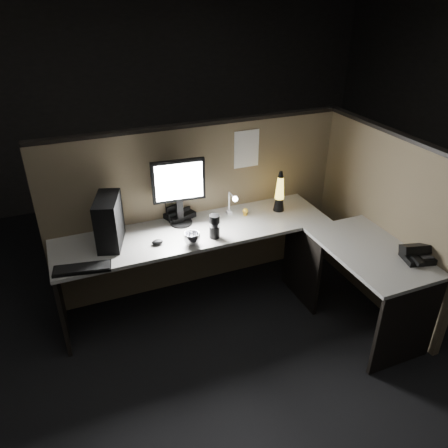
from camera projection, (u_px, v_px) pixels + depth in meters
name	position (u px, v px, depth m)	size (l,w,h in m)	color
floor	(240.00, 339.00, 3.52)	(6.00, 6.00, 0.00)	black
room_shell	(244.00, 146.00, 2.74)	(6.00, 6.00, 6.00)	silver
partition_back	(199.00, 208.00, 3.91)	(2.66, 0.06, 1.50)	brown
partition_right	(380.00, 222.00, 3.68)	(0.06, 1.66, 1.50)	brown
desk	(249.00, 258.00, 3.50)	(2.60, 1.60, 0.73)	#AEACA4
pc_tower	(109.00, 221.00, 3.33)	(0.17, 0.37, 0.39)	black
monitor	(179.00, 186.00, 3.55)	(0.44, 0.19, 0.56)	black
keyboard	(82.00, 269.00, 3.10)	(0.40, 0.13, 0.02)	black
mouse	(157.00, 242.00, 3.40)	(0.09, 0.06, 0.04)	black
clip_lamp	(232.00, 203.00, 3.74)	(0.04, 0.18, 0.23)	white
organizer	(178.00, 212.00, 3.80)	(0.29, 0.27, 0.18)	black
lava_lamp	(280.00, 194.00, 3.85)	(0.10, 0.10, 0.37)	black
travel_mug	(214.00, 226.00, 3.45)	(0.09, 0.09, 0.20)	black
steel_mug	(192.00, 239.00, 3.39)	(0.13, 0.13, 0.10)	#BBBAC2
figurine	(245.00, 211.00, 3.81)	(0.05, 0.05, 0.05)	gold
pinned_paper	(247.00, 149.00, 3.78)	(0.23, 0.00, 0.33)	white
desk_phone	(417.00, 254.00, 3.20)	(0.24, 0.24, 0.12)	black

